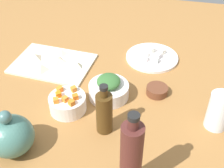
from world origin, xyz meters
TOP-DOWN VIEW (x-y plane):
  - tabletop at (0.00, 0.00)cm, footprint 190.00×190.00cm
  - cutting_board at (29.45, -13.44)cm, footprint 34.68×25.98cm
  - plate_tofu at (-11.88, -27.72)cm, footprint 23.06×23.06cm
  - bowl_greens at (0.90, 1.51)cm, footprint 14.97×14.97cm
  - bowl_carrots at (13.48, 11.67)cm, footprint 13.12×13.12cm
  - bowl_small_side at (-16.63, -4.21)cm, footprint 8.15×8.15cm
  - teapot at (23.82, 32.60)cm, footprint 15.89×13.82cm
  - bottle_0 at (-13.55, 37.15)cm, footprint 5.76×5.76cm
  - bottle_1 at (-1.63, 18.07)cm, footprint 5.39×5.39cm
  - drinking_glass_0 at (-37.66, 7.83)cm, footprint 7.49×7.49cm
  - carrot_cube_0 at (13.29, 13.68)cm, footprint 2.44×2.44cm
  - carrot_cube_1 at (16.33, 11.98)cm, footprint 2.51×2.51cm
  - carrot_cube_2 at (16.98, 9.12)cm, footprint 2.42×2.42cm
  - carrot_cube_3 at (10.23, 11.82)cm, footprint 2.49×2.49cm
  - carrot_cube_4 at (12.16, 7.96)cm, footprint 2.55×2.55cm
  - carrot_cube_5 at (10.56, 14.99)cm, footprint 2.49×2.49cm
  - carrot_cube_6 at (16.09, 15.08)cm, footprint 2.40×2.40cm
  - chopped_greens_mound at (0.90, 1.51)cm, footprint 9.86×10.37cm
  - tofu_cube_0 at (-8.78, -27.29)cm, footprint 2.52×2.52cm
  - tofu_cube_1 at (-11.32, -31.16)cm, footprint 3.06×3.06cm
  - tofu_cube_2 at (-14.59, -27.07)cm, footprint 2.92×2.92cm
  - tofu_cube_3 at (-13.93, -23.37)cm, footprint 2.53×2.53cm
  - tofu_cube_4 at (-9.22, -23.51)cm, footprint 2.33×2.33cm
  - tofu_cube_5 at (-16.00, -30.84)cm, footprint 3.08×3.08cm
  - dumpling_0 at (38.06, -14.52)cm, footprint 7.18×6.93cm
  - dumpling_1 at (27.22, -14.43)cm, footprint 5.97×6.21cm
  - dumpling_2 at (31.99, -7.33)cm, footprint 6.50×6.69cm
  - dumpling_3 at (27.95, -20.79)cm, footprint 5.69×5.16cm
  - dumpling_4 at (17.96, -12.43)cm, footprint 5.78×5.55cm

SIDE VIEW (x-z plane):
  - tabletop at x=0.00cm, z-range 0.00..3.00cm
  - cutting_board at x=29.45cm, z-range 3.00..4.00cm
  - plate_tofu at x=-11.88cm, z-range 3.00..4.20cm
  - bowl_small_side at x=-16.63cm, z-range 3.00..6.12cm
  - dumpling_3 at x=27.95cm, z-range 4.00..6.45cm
  - dumpling_0 at x=38.06cm, z-range 4.00..6.53cm
  - tofu_cube_0 at x=-8.78cm, z-range 4.20..6.40cm
  - tofu_cube_1 at x=-11.32cm, z-range 4.20..6.40cm
  - tofu_cube_2 at x=-14.59cm, z-range 4.20..6.40cm
  - tofu_cube_3 at x=-13.93cm, z-range 4.20..6.40cm
  - tofu_cube_4 at x=-9.22cm, z-range 4.20..6.40cm
  - tofu_cube_5 at x=-16.00cm, z-range 4.20..6.40cm
  - dumpling_1 at x=27.22cm, z-range 4.00..6.66cm
  - dumpling_4 at x=17.96cm, z-range 4.00..6.87cm
  - dumpling_2 at x=31.99cm, z-range 4.00..7.03cm
  - bowl_greens at x=0.90cm, z-range 3.00..8.46cm
  - bowl_carrots at x=13.48cm, z-range 3.00..8.88cm
  - teapot at x=23.82cm, z-range 1.41..17.61cm
  - drinking_glass_0 at x=-37.66cm, z-range 3.00..16.29cm
  - carrot_cube_0 at x=13.29cm, z-range 8.88..10.68cm
  - carrot_cube_1 at x=16.33cm, z-range 8.88..10.68cm
  - carrot_cube_2 at x=16.98cm, z-range 8.88..10.68cm
  - carrot_cube_3 at x=10.23cm, z-range 8.88..10.68cm
  - carrot_cube_4 at x=12.16cm, z-range 8.88..10.68cm
  - carrot_cube_5 at x=10.56cm, z-range 8.88..10.68cm
  - carrot_cube_6 at x=16.09cm, z-range 8.88..10.68cm
  - chopped_greens_mound at x=0.90cm, z-range 8.46..12.18cm
  - bottle_1 at x=-1.63cm, z-range 1.52..20.31cm
  - bottle_0 at x=-13.55cm, z-range 1.44..29.43cm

